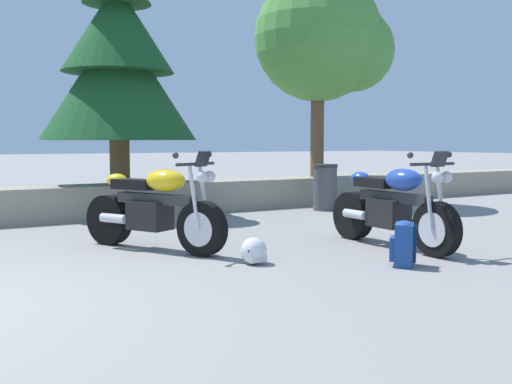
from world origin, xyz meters
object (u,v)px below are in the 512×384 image
at_px(rider_helmet, 254,251).
at_px(leafy_tree_mid_right, 325,41).
at_px(trash_bin, 325,187).
at_px(rider_backpack, 403,243).
at_px(motorcycle_yellow_near_left, 154,209).
at_px(motorcycle_blue_centre, 393,208).
at_px(pine_tree_mid_left, 118,60).

xyz_separation_m(rider_helmet, leafy_tree_mid_right, (4.47, 4.63, 3.21)).
bearing_deg(trash_bin, rider_backpack, -118.40).
bearing_deg(trash_bin, rider_helmet, -135.89).
bearing_deg(leafy_tree_mid_right, motorcycle_yellow_near_left, -146.52).
xyz_separation_m(rider_backpack, leafy_tree_mid_right, (3.21, 5.51, 3.10)).
height_order(motorcycle_yellow_near_left, rider_backpack, motorcycle_yellow_near_left).
relative_size(motorcycle_yellow_near_left, motorcycle_blue_centre, 0.93).
xyz_separation_m(pine_tree_mid_left, leafy_tree_mid_right, (4.30, -0.25, 0.66)).
bearing_deg(pine_tree_mid_left, rider_backpack, -79.29).
bearing_deg(pine_tree_mid_left, leafy_tree_mid_right, -3.39).
height_order(leafy_tree_mid_right, trash_bin, leafy_tree_mid_right).
height_order(rider_helmet, leafy_tree_mid_right, leafy_tree_mid_right).
relative_size(motorcycle_blue_centre, rider_helmet, 7.36).
relative_size(motorcycle_blue_centre, trash_bin, 2.40).
relative_size(motorcycle_yellow_near_left, pine_tree_mid_left, 0.47).
height_order(pine_tree_mid_left, leafy_tree_mid_right, leafy_tree_mid_right).
bearing_deg(rider_helmet, trash_bin, 44.11).
relative_size(rider_backpack, leafy_tree_mid_right, 0.11).
xyz_separation_m(rider_backpack, trash_bin, (2.39, 4.42, 0.19)).
distance_m(rider_helmet, pine_tree_mid_left, 5.51).
bearing_deg(motorcycle_blue_centre, pine_tree_mid_left, 109.75).
bearing_deg(pine_tree_mid_left, motorcycle_yellow_near_left, -102.04).
distance_m(motorcycle_blue_centre, rider_backpack, 1.12).
height_order(motorcycle_blue_centre, pine_tree_mid_left, pine_tree_mid_left).
distance_m(rider_helmet, trash_bin, 5.10).
distance_m(rider_backpack, trash_bin, 5.03).
distance_m(motorcycle_yellow_near_left, leafy_tree_mid_right, 6.71).
bearing_deg(rider_backpack, trash_bin, 61.60).
relative_size(motorcycle_blue_centre, leafy_tree_mid_right, 0.49).
distance_m(pine_tree_mid_left, trash_bin, 4.36).
xyz_separation_m(rider_backpack, rider_helmet, (-1.26, 0.88, -0.11)).
relative_size(motorcycle_yellow_near_left, rider_backpack, 4.06).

